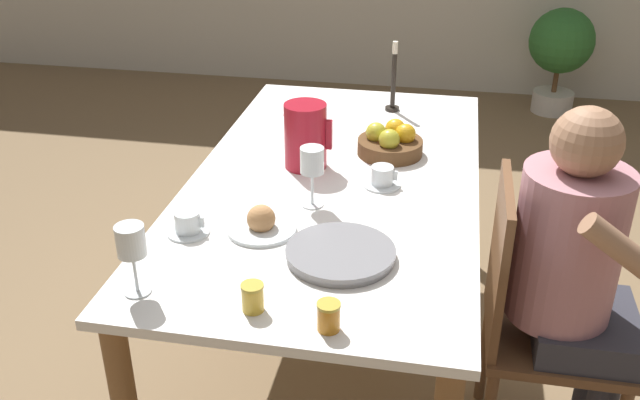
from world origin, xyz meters
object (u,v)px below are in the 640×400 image
jam_jar_red (253,296)px  fruit_bowl (391,142)px  potted_plant (561,49)px  chair_person_side (533,319)px  teacup_across (382,178)px  serving_tray (341,254)px  jam_jar_amber (329,315)px  wine_glass_water (312,163)px  wine_glass_juice (131,245)px  teacup_near_person (188,224)px  person_seated (576,269)px  candlestick_tall (393,85)px  red_pitcher (305,136)px  bread_plate (261,223)px

jam_jar_red → fruit_bowl: bearing=77.0°
fruit_bowl → potted_plant: bearing=71.1°
chair_person_side → teacup_across: (-0.50, 0.30, 0.29)m
jam_jar_red → potted_plant: 3.90m
serving_tray → potted_plant: size_ratio=0.42×
teacup_across → jam_jar_amber: 0.79m
teacup_across → jam_jar_red: jam_jar_red is taller
serving_tray → potted_plant: serving_tray is taller
serving_tray → jam_jar_amber: 0.32m
wine_glass_water → serving_tray: 0.35m
wine_glass_juice → serving_tray: (0.49, 0.26, -0.13)m
teacup_near_person → jam_jar_red: size_ratio=1.70×
teacup_across → serving_tray: bearing=-97.4°
person_seated → jam_jar_amber: person_seated is taller
person_seated → candlestick_tall: size_ratio=4.05×
wine_glass_water → candlestick_tall: bearing=79.8°
chair_person_side → red_pitcher: 0.96m
wine_glass_juice → bread_plate: bearing=57.8°
fruit_bowl → wine_glass_water: bearing=-114.3°
candlestick_tall → wine_glass_juice: bearing=-109.3°
wine_glass_water → fruit_bowl: (0.20, 0.44, -0.10)m
teacup_near_person → candlestick_tall: 1.25m
potted_plant → wine_glass_juice: bearing=-111.7°
chair_person_side → person_seated: (0.09, -0.03, 0.21)m
person_seated → bread_plate: size_ratio=5.71×
red_pitcher → jam_jar_red: size_ratio=3.09×
teacup_near_person → bread_plate: 0.22m
person_seated → teacup_across: (-0.59, 0.33, 0.08)m
fruit_bowl → candlestick_tall: bearing=94.8°
person_seated → red_pitcher: (-0.88, 0.43, 0.17)m
person_seated → candlestick_tall: (-0.63, 1.05, 0.16)m
wine_glass_juice → jam_jar_red: bearing=-3.3°
wine_glass_water → teacup_near_person: 0.42m
red_pitcher → fruit_bowl: red_pitcher is taller
bread_plate → serving_tray: bearing=-22.9°
fruit_bowl → potted_plant: fruit_bowl is taller
serving_tray → potted_plant: 3.59m
wine_glass_water → jam_jar_amber: size_ratio=2.64×
red_pitcher → candlestick_tall: (0.24, 0.62, -0.00)m
wine_glass_water → potted_plant: (1.12, 3.14, -0.45)m
person_seated → potted_plant: bearing=174.3°
person_seated → bread_plate: (-0.91, -0.04, 0.07)m
fruit_bowl → bread_plate: bearing=-116.7°
bread_plate → jam_jar_amber: size_ratio=2.79×
wine_glass_water → potted_plant: 3.36m
person_seated → jam_jar_red: (-0.83, -0.43, 0.09)m
jam_jar_red → candlestick_tall: size_ratio=0.25×
person_seated → potted_plant: (0.33, 3.28, -0.25)m
person_seated → candlestick_tall: 1.24m
teacup_near_person → teacup_across: 0.67m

